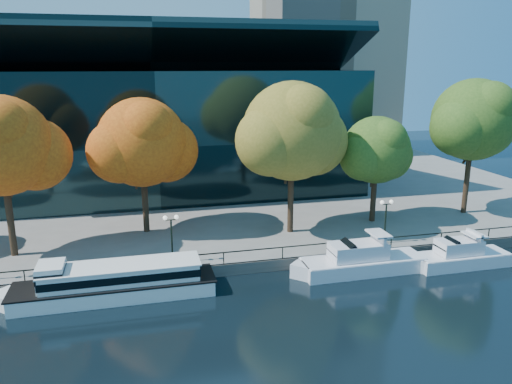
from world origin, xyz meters
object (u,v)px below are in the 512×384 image
object	(u,v)px
tree_4	(378,151)
tree_5	(475,122)
tree_2	(144,144)
cruiser_near	(358,261)
lamp_1	(171,228)
tour_boat	(110,281)
cruiser_far	(458,256)
lamp_2	(386,211)
tree_3	(294,133)
tree_1	(3,148)

from	to	relation	value
tree_4	tree_5	bearing A→B (deg)	1.78
tree_2	tree_5	xyz separation A→B (m)	(33.88, -1.88, 1.40)
tree_2	tree_5	bearing A→B (deg)	-3.17
cruiser_near	tree_2	distance (m)	22.03
tree_4	lamp_1	size ratio (longest dim) A/B	2.68
tour_boat	tree_5	distance (m)	39.56
cruiser_far	lamp_1	distance (m)	24.25
lamp_1	lamp_2	world-z (taller)	same
tree_3	lamp_2	xyz separation A→B (m)	(7.12, -5.03, -6.56)
cruiser_near	tree_3	world-z (taller)	tree_3
tree_4	lamp_2	size ratio (longest dim) A/B	2.68
cruiser_near	lamp_2	world-z (taller)	lamp_2
tree_4	lamp_1	bearing A→B (deg)	-163.49
tree_3	tree_5	bearing A→B (deg)	4.42
tour_boat	lamp_1	distance (m)	6.40
lamp_1	tree_3	bearing A→B (deg)	22.94
tree_2	cruiser_far	bearing A→B (deg)	-26.73
tree_4	tree_5	size ratio (longest dim) A/B	0.75
tree_2	tree_4	size ratio (longest dim) A/B	1.19
tree_2	tree_5	distance (m)	33.96
tree_1	lamp_1	bearing A→B (deg)	-20.82
tour_boat	cruiser_near	bearing A→B (deg)	-0.62
tour_boat	lamp_1	world-z (taller)	lamp_1
lamp_2	tree_1	bearing A→B (deg)	171.32
tree_5	tour_boat	bearing A→B (deg)	-165.22
cruiser_far	tree_5	world-z (taller)	tree_5
lamp_1	tree_4	bearing A→B (deg)	16.51
cruiser_near	lamp_1	world-z (taller)	lamp_1
cruiser_near	tree_5	size ratio (longest dim) A/B	0.80
tree_3	tree_2	bearing A→B (deg)	165.67
lamp_1	tree_2	bearing A→B (deg)	100.81
cruiser_near	tour_boat	bearing A→B (deg)	179.38
cruiser_far	tree_3	bearing A→B (deg)	141.77
cruiser_near	lamp_1	size ratio (longest dim) A/B	2.85
cruiser_near	tree_3	distance (m)	13.06
tree_1	cruiser_far	bearing A→B (deg)	-14.04
cruiser_near	cruiser_far	xyz separation A→B (m)	(8.80, -0.86, -0.07)
cruiser_near	tree_3	bearing A→B (deg)	109.56
tour_boat	tree_4	xyz separation A→B (m)	(25.96, 9.44, 6.98)
cruiser_near	tree_5	world-z (taller)	tree_5
tour_boat	tree_4	world-z (taller)	tree_4
tree_2	tree_3	size ratio (longest dim) A/B	0.90
tree_4	lamp_1	world-z (taller)	tree_4
tree_2	tree_5	world-z (taller)	tree_5
tree_4	tree_5	xyz separation A→B (m)	(11.14, 0.35, 2.64)
tour_boat	tree_2	xyz separation A→B (m)	(3.23, 11.67, 8.22)
tree_5	tree_2	bearing A→B (deg)	176.83
tree_3	cruiser_far	bearing A→B (deg)	-38.23
cruiser_far	tour_boat	bearing A→B (deg)	177.84
tour_boat	tree_4	size ratio (longest dim) A/B	1.48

